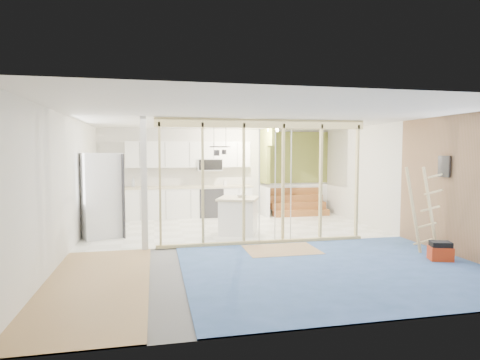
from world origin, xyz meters
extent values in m
cube|color=slate|center=(0.00, 0.00, 0.00)|extent=(7.00, 8.00, 0.01)
cube|color=white|center=(0.00, 0.00, 2.60)|extent=(7.00, 8.00, 0.01)
cube|color=silver|center=(0.00, 4.00, 1.30)|extent=(7.00, 0.01, 2.60)
cube|color=silver|center=(0.00, -4.00, 1.30)|extent=(7.00, 0.01, 2.60)
cube|color=silver|center=(-3.50, 0.00, 1.30)|extent=(0.01, 8.00, 2.60)
cube|color=silver|center=(3.50, 0.00, 1.30)|extent=(0.01, 8.00, 2.60)
cube|color=white|center=(0.00, 2.00, 0.01)|extent=(7.00, 4.00, 0.02)
cube|color=#4B71B8|center=(1.00, -2.00, 0.01)|extent=(5.00, 4.00, 0.02)
cube|color=tan|center=(-2.75, -2.00, 0.01)|extent=(1.50, 4.00, 0.02)
cube|color=tan|center=(0.50, -0.60, 0.02)|extent=(1.40, 1.00, 0.01)
cube|color=#DCCB87|center=(0.30, 0.00, 2.50)|extent=(4.40, 0.09, 0.18)
cube|color=#DCCB87|center=(0.30, 0.00, 0.05)|extent=(4.40, 0.09, 0.06)
cube|color=silver|center=(-2.10, 0.00, 1.30)|extent=(0.12, 0.14, 2.60)
cube|color=#DCCB87|center=(-1.80, 0.00, 1.30)|extent=(0.04, 0.09, 2.40)
cube|color=#DCCB87|center=(-0.96, 0.00, 1.30)|extent=(0.04, 0.09, 2.40)
cube|color=#DCCB87|center=(-0.12, 0.00, 1.30)|extent=(0.04, 0.09, 2.40)
cube|color=#DCCB87|center=(0.72, 0.00, 1.30)|extent=(0.04, 0.09, 2.40)
cube|color=#DCCB87|center=(1.56, 0.00, 1.30)|extent=(0.04, 0.09, 2.40)
cube|color=#DCCB87|center=(2.40, 0.00, 1.30)|extent=(0.04, 0.09, 2.40)
cylinder|color=silver|center=(0.20, -0.03, 1.22)|extent=(0.02, 0.02, 2.35)
cylinder|color=silver|center=(0.90, 0.02, 1.22)|extent=(0.02, 0.02, 2.35)
cylinder|color=silver|center=(0.55, 0.00, 1.22)|extent=(0.02, 0.02, 2.35)
cube|color=white|center=(-0.90, 3.70, 0.44)|extent=(3.60, 0.60, 0.88)
cube|color=beige|center=(-0.90, 3.70, 0.91)|extent=(3.66, 0.64, 0.05)
cube|color=white|center=(-3.20, 2.60, 0.44)|extent=(0.60, 1.60, 0.88)
cube|color=beige|center=(-3.20, 2.60, 0.91)|extent=(0.64, 1.64, 0.05)
cube|color=white|center=(-0.90, 3.82, 1.85)|extent=(3.60, 0.34, 0.75)
cube|color=silver|center=(-0.30, 3.78, 1.55)|extent=(0.72, 0.38, 0.36)
cube|color=black|center=(-0.30, 3.59, 1.55)|extent=(0.68, 0.02, 0.30)
cube|color=olive|center=(1.30, 3.55, 1.80)|extent=(0.10, 0.90, 1.60)
cube|color=white|center=(1.30, 3.55, 0.45)|extent=(0.10, 0.90, 0.90)
cube|color=olive|center=(1.30, 2.85, 2.35)|extent=(0.10, 0.50, 0.50)
cube|color=olive|center=(2.40, 3.97, 1.75)|extent=(2.20, 0.04, 1.60)
cube|color=white|center=(2.40, 3.97, 0.45)|extent=(2.20, 0.04, 0.90)
cube|color=#9A4F2C|center=(2.35, 3.20, 0.10)|extent=(1.70, 0.26, 0.20)
cube|color=#9A4F2C|center=(2.35, 3.46, 0.30)|extent=(1.70, 0.26, 0.20)
cube|color=#9A4F2C|center=(2.35, 3.72, 0.50)|extent=(1.70, 0.26, 0.20)
cube|color=#9A4F2C|center=(2.35, 3.98, 0.70)|extent=(1.70, 0.26, 0.20)
torus|color=black|center=(-0.30, 1.90, 2.05)|extent=(0.52, 0.52, 0.02)
cylinder|color=black|center=(-0.45, 1.90, 2.30)|extent=(0.01, 0.01, 0.50)
cylinder|color=black|center=(-0.15, 1.90, 2.30)|extent=(0.01, 0.01, 0.50)
cylinder|color=#333337|center=(-0.40, 1.80, 1.90)|extent=(0.14, 0.14, 0.14)
cylinder|color=#333337|center=(-0.18, 2.00, 1.92)|extent=(0.12, 0.12, 0.12)
cube|color=#9E7255|center=(3.48, -2.00, 1.30)|extent=(0.02, 4.00, 2.60)
cube|color=#333337|center=(3.43, -1.40, 1.65)|extent=(0.04, 0.30, 0.40)
cylinder|color=#FFEABF|center=(1.40, 3.00, 2.54)|extent=(0.32, 0.32, 0.08)
cube|color=silver|center=(-3.10, 1.41, 0.95)|extent=(1.07, 1.05, 1.90)
cube|color=#333337|center=(-2.70, 1.41, 0.95)|extent=(0.31, 0.71, 1.86)
cube|color=white|center=(0.00, 1.10, 0.40)|extent=(1.03, 1.03, 0.80)
cube|color=beige|center=(0.00, 1.10, 0.84)|extent=(1.15, 1.15, 0.05)
imported|color=white|center=(0.09, 1.16, 0.90)|extent=(0.32, 0.32, 0.06)
imported|color=#B4BCC8|center=(-2.50, 3.81, 1.07)|extent=(0.14, 0.14, 0.28)
imported|color=white|center=(0.13, 3.66, 1.03)|extent=(0.11, 0.11, 0.19)
cube|color=#B93111|center=(3.00, -1.91, 0.13)|extent=(0.44, 0.38, 0.26)
cube|color=black|center=(3.00, -1.91, 0.31)|extent=(0.39, 0.34, 0.09)
cube|color=#D6C283|center=(2.83, -1.37, 0.83)|extent=(0.39, 0.04, 1.63)
cube|color=#D6C283|center=(3.18, -1.37, 0.83)|extent=(0.39, 0.04, 1.63)
cube|color=#D6C283|center=(3.05, -1.37, 0.22)|extent=(0.39, 0.04, 0.11)
cube|color=#D6C283|center=(3.12, -1.37, 0.54)|extent=(0.39, 0.04, 0.11)
cube|color=#D6C283|center=(3.18, -1.37, 0.85)|extent=(0.39, 0.04, 0.11)
cube|color=#D6C283|center=(3.25, -1.37, 1.17)|extent=(0.39, 0.04, 0.11)
cube|color=#D6C283|center=(3.31, -1.37, 1.48)|extent=(0.39, 0.04, 0.11)
camera|label=1|loc=(-1.90, -7.95, 1.92)|focal=30.00mm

